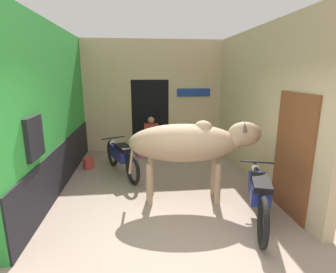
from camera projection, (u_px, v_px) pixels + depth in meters
ground_plane at (176, 255)px, 3.42m from camera, size 30.00×30.00×0.00m
wall_left_shopfront at (53, 111)px, 5.18m from camera, size 0.25×4.90×3.26m
wall_back_with_doorway at (152, 103)px, 8.09m from camera, size 4.09×0.93×3.26m
wall_right_with_door at (260, 107)px, 5.58m from camera, size 0.22×4.90×3.26m
cow at (190, 143)px, 4.68m from camera, size 2.40×0.92×1.52m
motorcycle_near at (259, 193)px, 4.16m from camera, size 0.84×1.99×0.81m
motorcycle_far at (121, 156)px, 6.06m from camera, size 0.93×1.85×0.78m
shopkeeper_seated at (151, 136)px, 7.35m from camera, size 0.40×0.33×1.12m
plastic_stool at (141, 149)px, 7.37m from camera, size 0.32×0.32×0.41m
bucket at (89, 163)px, 6.51m from camera, size 0.26×0.26×0.26m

